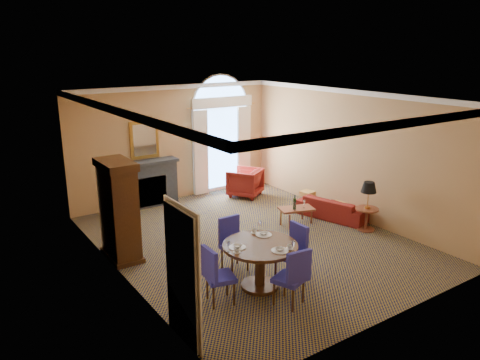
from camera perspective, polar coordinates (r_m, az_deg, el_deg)
ground at (r=10.57m, az=1.53°, el=-7.42°), size 7.50×7.50×0.00m
room_envelope at (r=10.37m, az=-0.64°, el=6.63°), size 6.04×7.52×3.45m
armoire at (r=9.72m, az=-14.53°, el=-3.80°), size 0.59×1.05×2.05m
dining_table at (r=8.40m, az=2.46°, el=-9.26°), size 1.34×1.34×1.04m
dining_chair_north at (r=9.13m, az=-0.98°, el=-7.27°), size 0.47×0.48×1.04m
dining_chair_south at (r=7.89m, az=6.55°, el=-11.34°), size 0.59×0.59×1.04m
dining_chair_east at (r=8.85m, az=6.61°, el=-8.18°), size 0.54×0.54×1.04m
dining_chair_west at (r=7.92m, az=-3.04°, el=-11.14°), size 0.56×0.56×1.04m
sofa at (r=12.08m, az=11.25°, el=-3.33°), size 1.18×1.92×0.53m
armchair at (r=13.52m, az=0.61°, el=-0.29°), size 1.21×1.21×0.81m
coffee_table at (r=11.44m, az=6.91°, el=-3.51°), size 0.92×0.68×0.78m
side_table at (r=11.30m, az=15.32°, el=-2.34°), size 0.54×0.54×1.16m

